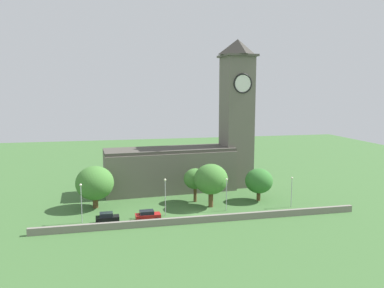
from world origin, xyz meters
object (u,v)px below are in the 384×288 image
at_px(car_black, 107,218).
at_px(streetlamp_west_end, 81,197).
at_px(tree_riverside_east, 259,181).
at_px(streetlamp_east_mid, 292,187).
at_px(streetlamp_central, 226,189).
at_px(tree_riverside_west, 195,179).
at_px(car_red, 148,215).
at_px(streetlamp_west_mid, 165,191).
at_px(tree_churchyard, 211,179).
at_px(church, 194,149).
at_px(tree_by_tower, 95,183).

height_order(car_black, streetlamp_west_end, streetlamp_west_end).
bearing_deg(tree_riverside_east, streetlamp_east_mid, -50.15).
height_order(streetlamp_central, tree_riverside_west, tree_riverside_west).
height_order(streetlamp_west_end, tree_riverside_east, streetlamp_west_end).
distance_m(streetlamp_west_end, tree_riverside_west, 24.06).
xyz_separation_m(car_black, tree_riverside_west, (18.18, 9.49, 3.96)).
distance_m(car_red, streetlamp_west_mid, 5.47).
relative_size(streetlamp_west_end, tree_churchyard, 0.81).
bearing_deg(tree_riverside_east, car_red, -163.12).
relative_size(car_black, streetlamp_east_mid, 0.66).
bearing_deg(tree_churchyard, streetlamp_east_mid, -12.80).
bearing_deg(church, tree_riverside_west, -101.80).
bearing_deg(tree_riverside_west, streetlamp_east_mid, -23.11).
bearing_deg(car_black, streetlamp_west_mid, 8.85).
height_order(car_red, streetlamp_west_mid, streetlamp_west_mid).
xyz_separation_m(streetlamp_west_end, tree_churchyard, (24.89, 4.19, 0.95)).
distance_m(streetlamp_central, tree_churchyard, 4.11).
relative_size(car_red, tree_churchyard, 0.52).
bearing_deg(streetlamp_west_end, streetlamp_east_mid, 0.83).
height_order(streetlamp_east_mid, tree_churchyard, tree_churchyard).
distance_m(car_black, streetlamp_west_mid, 11.45).
bearing_deg(church, streetlamp_west_end, -142.34).
height_order(streetlamp_east_mid, tree_riverside_east, tree_riverside_east).
bearing_deg(car_red, tree_by_tower, 134.75).
distance_m(car_red, tree_riverside_west, 15.09).
bearing_deg(tree_by_tower, church, 25.24).
xyz_separation_m(car_black, tree_churchyard, (20.50, 5.34, 4.73)).
xyz_separation_m(streetlamp_east_mid, tree_riverside_west, (-18.18, 7.76, 0.69)).
bearing_deg(tree_riverside_west, car_black, -152.42).
bearing_deg(car_red, streetlamp_east_mid, 3.46).
relative_size(streetlamp_central, tree_riverside_west, 0.91).
height_order(streetlamp_east_mid, tree_riverside_west, tree_riverside_west).
height_order(car_red, streetlamp_west_end, streetlamp_west_end).
height_order(church, streetlamp_central, church).
relative_size(church, streetlamp_west_end, 5.07).
distance_m(car_red, streetlamp_east_mid, 29.42).
bearing_deg(tree_churchyard, streetlamp_central, -54.02).
bearing_deg(car_red, tree_riverside_east, 16.88).
xyz_separation_m(streetlamp_east_mid, tree_by_tower, (-38.70, 7.83, 0.85)).
height_order(streetlamp_east_mid, tree_by_tower, tree_by_tower).
distance_m(car_red, tree_riverside_east, 25.78).
xyz_separation_m(church, streetlamp_east_mid, (15.93, -18.57, -5.47)).
bearing_deg(tree_churchyard, streetlamp_west_mid, -159.48).
distance_m(streetlamp_west_end, streetlamp_west_mid, 15.08).
distance_m(church, tree_by_tower, 25.60).
bearing_deg(tree_riverside_west, tree_riverside_east, -8.87).
bearing_deg(streetlamp_west_mid, streetlamp_east_mid, 0.16).
height_order(tree_churchyard, tree_riverside_west, tree_churchyard).
bearing_deg(streetlamp_west_mid, car_red, -154.22).
xyz_separation_m(car_black, tree_riverside_east, (31.64, 7.39, 3.33)).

